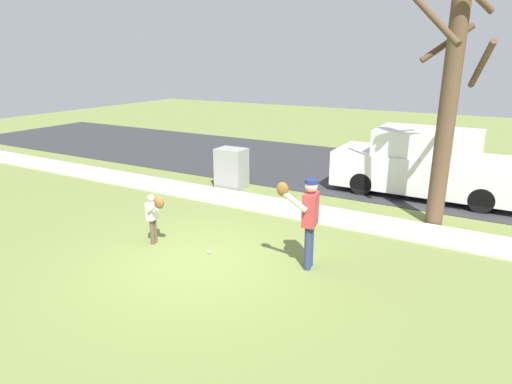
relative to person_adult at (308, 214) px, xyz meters
The scene contains 9 objects.
ground_plane 3.50m from the person_adult, 125.43° to the left, with size 48.00×48.00×0.00m, color olive.
sidewalk_strip 3.57m from the person_adult, 124.46° to the left, with size 36.00×1.20×0.06m, color beige.
road_surface 8.12m from the person_adult, 103.87° to the left, with size 36.00×6.80×0.02m, color #2D2D30.
person_adult is the anchor object (origin of this frame).
person_child 3.27m from the person_adult, 169.53° to the right, with size 0.53×0.39×1.13m.
baseball 2.24m from the person_adult, 168.02° to the right, with size 0.07×0.07×0.07m, color white.
utility_cabinet 5.63m from the person_adult, 137.19° to the left, with size 0.86×0.66×1.21m, color gray.
street_tree_near 4.46m from the person_adult, 64.50° to the left, with size 1.85×1.89×5.63m.
parked_van_white 6.00m from the person_adult, 79.49° to the left, with size 5.00×1.95×1.88m.
Camera 1 is at (4.81, -6.17, 3.79)m, focal length 30.63 mm.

